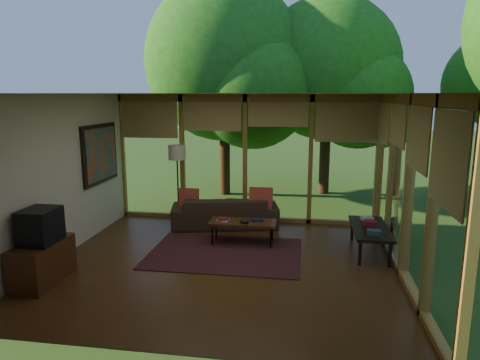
% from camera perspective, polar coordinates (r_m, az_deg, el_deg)
% --- Properties ---
extents(floor, '(5.50, 5.50, 0.00)m').
position_cam_1_polar(floor, '(7.05, -2.23, -11.08)').
color(floor, '#563116').
rests_on(floor, ground).
extents(ceiling, '(5.50, 5.50, 0.00)m').
position_cam_1_polar(ceiling, '(6.52, -2.41, 11.43)').
color(ceiling, silver).
rests_on(ceiling, ground).
extents(wall_left, '(0.04, 5.00, 2.70)m').
position_cam_1_polar(wall_left, '(7.66, -22.95, 0.37)').
color(wall_left, silver).
rests_on(wall_left, ground).
extents(wall_front, '(5.50, 0.04, 2.70)m').
position_cam_1_polar(wall_front, '(4.31, -8.69, -6.89)').
color(wall_front, silver).
rests_on(wall_front, ground).
extents(window_wall_back, '(5.50, 0.12, 2.70)m').
position_cam_1_polar(window_wall_back, '(9.08, 0.68, 2.86)').
color(window_wall_back, olive).
rests_on(window_wall_back, ground).
extents(window_wall_right, '(0.12, 5.00, 2.70)m').
position_cam_1_polar(window_wall_right, '(6.71, 21.42, -0.97)').
color(window_wall_right, olive).
rests_on(window_wall_right, ground).
extents(tree_nw, '(4.17, 4.17, 5.64)m').
position_cam_1_polar(tree_nw, '(11.63, -2.08, 15.57)').
color(tree_nw, '#3D2516').
rests_on(tree_nw, ground).
extents(tree_ne, '(3.77, 3.77, 5.25)m').
position_cam_1_polar(tree_ne, '(11.94, 11.65, 14.30)').
color(tree_ne, '#3D2516').
rests_on(tree_ne, ground).
extents(rug, '(2.59, 1.83, 0.01)m').
position_cam_1_polar(rug, '(7.47, -2.00, -9.70)').
color(rug, maroon).
rests_on(rug, floor).
extents(sofa, '(2.30, 1.29, 0.63)m').
position_cam_1_polar(sofa, '(8.87, -2.02, -4.18)').
color(sofa, '#3B2B1D').
rests_on(sofa, floor).
extents(pillow_left, '(0.40, 0.21, 0.42)m').
position_cam_1_polar(pillow_left, '(8.92, -6.83, -2.42)').
color(pillow_left, maroon).
rests_on(pillow_left, sofa).
extents(pillow_right, '(0.46, 0.25, 0.49)m').
position_cam_1_polar(pillow_right, '(8.64, 2.80, -2.58)').
color(pillow_right, maroon).
rests_on(pillow_right, sofa).
extents(ct_book_lower, '(0.24, 0.19, 0.03)m').
position_cam_1_polar(ct_book_lower, '(7.81, -2.26, -5.40)').
color(ct_book_lower, '#BBB4AA').
rests_on(ct_book_lower, coffee_table).
extents(ct_book_upper, '(0.22, 0.19, 0.03)m').
position_cam_1_polar(ct_book_upper, '(7.80, -2.26, -5.19)').
color(ct_book_upper, maroon).
rests_on(ct_book_upper, coffee_table).
extents(ct_book_side, '(0.26, 0.21, 0.03)m').
position_cam_1_polar(ct_book_side, '(7.85, 2.24, -5.32)').
color(ct_book_side, black).
rests_on(ct_book_side, coffee_table).
extents(ct_bowl, '(0.16, 0.16, 0.07)m').
position_cam_1_polar(ct_bowl, '(7.69, 0.61, -5.50)').
color(ct_bowl, black).
rests_on(ct_bowl, coffee_table).
extents(media_cabinet, '(0.50, 1.00, 0.60)m').
position_cam_1_polar(media_cabinet, '(6.93, -24.87, -9.92)').
color(media_cabinet, '#4F2915').
rests_on(media_cabinet, floor).
extents(television, '(0.45, 0.55, 0.50)m').
position_cam_1_polar(television, '(6.75, -25.11, -5.57)').
color(television, black).
rests_on(television, media_cabinet).
extents(console_book_a, '(0.23, 0.18, 0.08)m').
position_cam_1_polar(console_book_a, '(7.31, 17.43, -6.67)').
color(console_book_a, '#2E504A').
rests_on(console_book_a, side_console).
extents(console_book_b, '(0.23, 0.18, 0.10)m').
position_cam_1_polar(console_book_b, '(7.73, 16.95, -5.58)').
color(console_book_b, maroon).
rests_on(console_book_b, side_console).
extents(console_book_c, '(0.24, 0.20, 0.06)m').
position_cam_1_polar(console_book_c, '(8.12, 16.55, -4.91)').
color(console_book_c, '#BBB4AA').
rests_on(console_book_c, side_console).
extents(floor_lamp, '(0.36, 0.36, 1.65)m').
position_cam_1_polar(floor_lamp, '(9.06, -8.39, 3.07)').
color(floor_lamp, black).
rests_on(floor_lamp, floor).
extents(coffee_table, '(1.20, 0.50, 0.43)m').
position_cam_1_polar(coffee_table, '(7.81, 0.34, -5.76)').
color(coffee_table, '#4F2915').
rests_on(coffee_table, floor).
extents(side_console, '(0.60, 1.40, 0.46)m').
position_cam_1_polar(side_console, '(7.71, 16.96, -6.35)').
color(side_console, black).
rests_on(side_console, floor).
extents(wall_painting, '(0.06, 1.35, 1.15)m').
position_cam_1_polar(wall_painting, '(8.82, -18.13, 3.35)').
color(wall_painting, black).
rests_on(wall_painting, wall_left).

